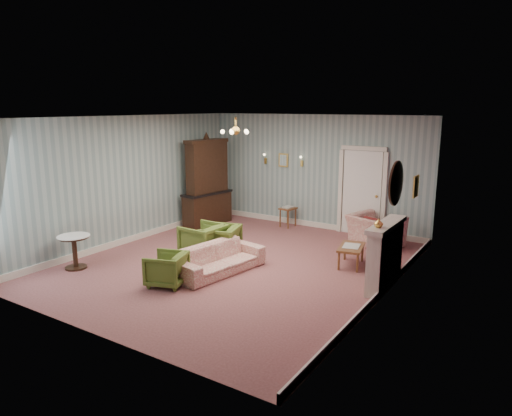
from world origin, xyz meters
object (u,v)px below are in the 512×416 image
Objects in this scene: olive_chair_b at (203,239)px; pedestal_table at (75,252)px; dresser at (207,180)px; coffee_table at (351,256)px; olive_chair_c at (220,240)px; fireplace at (385,255)px; wingback_chair at (376,225)px; side_table_black at (384,256)px; olive_chair_a at (167,267)px; sofa_chintz at (219,254)px.

pedestal_table is at bearing -39.66° from olive_chair_b.
dresser is 4.70m from coffee_table.
olive_chair_c reaches higher than pedestal_table.
olive_chair_b is at bearing -156.75° from coffee_table.
fireplace reaches higher than olive_chair_b.
side_table_black is (0.72, -1.65, -0.15)m from wingback_chair.
pedestal_table is (-2.10, -0.32, 0.01)m from olive_chair_a.
sofa_chintz is 3.84m from wingback_chair.
dresser is at bearing 50.96° from sofa_chintz.
sofa_chintz reaches higher than side_table_black.
olive_chair_a is 1.76m from olive_chair_c.
olive_chair_b is at bearing 65.24° from wingback_chair.
sofa_chintz is at bearing -40.79° from dresser.
side_table_black is at bearing 30.19° from pedestal_table.
dresser is (-4.42, -0.52, 0.73)m from wingback_chair.
sofa_chintz is 2.62m from coffee_table.
dresser reaches higher than sofa_chintz.
fireplace is at bearing -39.20° from coffee_table.
pedestal_table reaches higher than olive_chair_a.
olive_chair_c is (-0.14, 1.76, 0.05)m from olive_chair_a.
olive_chair_b is 0.43× the size of sofa_chintz.
dresser is at bearing 89.89° from pedestal_table.
olive_chair_b is 1.20× the size of pedestal_table.
fireplace reaches higher than pedestal_table.
fireplace is 1.21m from coffee_table.
olive_chair_b is at bearing 47.38° from pedestal_table.
side_table_black is at bearing -4.89° from dresser.
fireplace is (5.35, -1.81, -0.62)m from dresser.
olive_chair_c is at bearing 44.66° from sofa_chintz.
coffee_table is at bearing 116.21° from olive_chair_b.
sofa_chintz is 2.89× the size of side_table_black.
olive_chair_c reaches higher than olive_chair_a.
wingback_chair reaches higher than olive_chair_a.
olive_chair_b is at bearing 176.22° from olive_chair_a.
dresser reaches higher than coffee_table.
dresser is (-1.96, 2.05, 0.82)m from olive_chair_c.
olive_chair_b is (-0.40, 1.53, 0.08)m from olive_chair_a.
fireplace is 5.85m from pedestal_table.
olive_chair_a is 0.97× the size of pedestal_table.
fireplace is at bearing 131.39° from wingback_chair.
side_table_black is at bearing 112.83° from olive_chair_a.
pedestal_table is (-4.42, -4.65, -0.14)m from wingback_chair.
olive_chair_b reaches higher than pedestal_table.
dresser is 4.22m from pedestal_table.
wingback_chair is 6.42m from pedestal_table.
side_table_black is (3.18, 0.92, -0.05)m from olive_chair_c.
sofa_chintz is 1.34× the size of fireplace.
coffee_table is at bearing 34.20° from pedestal_table.
olive_chair_a is at bearing 8.58° from pedestal_table.
olive_chair_b reaches higher than coffee_table.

